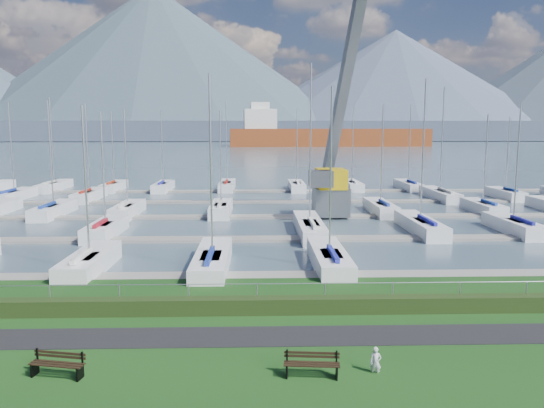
{
  "coord_description": "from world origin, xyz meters",
  "views": [
    {
      "loc": [
        -0.98,
        -22.45,
        7.98
      ],
      "look_at": [
        0.0,
        12.0,
        3.0
      ],
      "focal_mm": 35.0,
      "sensor_mm": 36.0,
      "label": 1
    }
  ],
  "objects_px": {
    "bench_left": "(58,364)",
    "bench_right": "(312,364)",
    "person": "(376,358)",
    "crane": "(334,156)"
  },
  "relations": [
    {
      "from": "bench_left",
      "to": "bench_right",
      "type": "xyz_separation_m",
      "value": [
        8.19,
        -0.24,
        0.0
      ]
    },
    {
      "from": "bench_left",
      "to": "person",
      "type": "distance_m",
      "value": 10.32
    },
    {
      "from": "person",
      "to": "crane",
      "type": "bearing_deg",
      "value": 96.12
    },
    {
      "from": "bench_left",
      "to": "bench_right",
      "type": "height_order",
      "value": "same"
    },
    {
      "from": "bench_left",
      "to": "crane",
      "type": "height_order",
      "value": "crane"
    },
    {
      "from": "crane",
      "to": "bench_right",
      "type": "bearing_deg",
      "value": -99.97
    },
    {
      "from": "crane",
      "to": "bench_left",
      "type": "bearing_deg",
      "value": -112.92
    },
    {
      "from": "bench_left",
      "to": "crane",
      "type": "xyz_separation_m",
      "value": [
        13.76,
        33.54,
        4.91
      ]
    },
    {
      "from": "bench_left",
      "to": "person",
      "type": "bearing_deg",
      "value": 11.61
    },
    {
      "from": "person",
      "to": "crane",
      "type": "distance_m",
      "value": 34.08
    }
  ]
}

